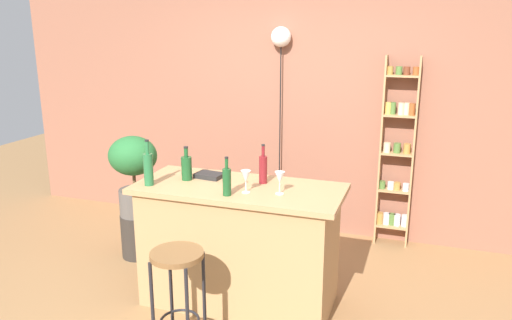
# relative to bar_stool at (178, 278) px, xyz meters

# --- Properties ---
(back_wall) EXTENTS (6.40, 0.10, 2.80)m
(back_wall) POSITION_rel_bar_stool_xyz_m (0.15, 2.38, 0.86)
(back_wall) COLOR #8C5642
(back_wall) RESTS_ON ground
(kitchen_counter) EXTENTS (1.56, 0.69, 0.95)m
(kitchen_counter) POSITION_rel_bar_stool_xyz_m (0.15, 0.73, -0.06)
(kitchen_counter) COLOR #A87F51
(kitchen_counter) RESTS_ON ground
(bar_stool) EXTENTS (0.34, 0.34, 0.72)m
(bar_stool) POSITION_rel_bar_stool_xyz_m (0.00, 0.00, 0.00)
(bar_stool) COLOR black
(bar_stool) RESTS_ON ground
(spice_shelf) EXTENTS (0.32, 0.14, 1.85)m
(spice_shelf) POSITION_rel_bar_stool_xyz_m (1.19, 2.24, 0.37)
(spice_shelf) COLOR #A87F51
(spice_shelf) RESTS_ON ground
(plant_stool) EXTENTS (0.31, 0.31, 0.41)m
(plant_stool) POSITION_rel_bar_stool_xyz_m (-1.04, 1.17, -0.33)
(plant_stool) COLOR #2D2823
(plant_stool) RESTS_ON ground
(potted_plant) EXTENTS (0.45, 0.40, 0.74)m
(potted_plant) POSITION_rel_bar_stool_xyz_m (-1.04, 1.17, 0.33)
(potted_plant) COLOR #514C47
(potted_plant) RESTS_ON plant_stool
(bottle_vinegar) EXTENTS (0.06, 0.06, 0.30)m
(bottle_vinegar) POSITION_rel_bar_stool_xyz_m (0.29, 0.86, 0.53)
(bottle_vinegar) COLOR maroon
(bottle_vinegar) RESTS_ON kitchen_counter
(bottle_sauce_amber) EXTENTS (0.08, 0.08, 0.27)m
(bottle_sauce_amber) POSITION_rel_bar_stool_xyz_m (-0.29, 0.75, 0.52)
(bottle_sauce_amber) COLOR #194C23
(bottle_sauce_amber) RESTS_ON kitchen_counter
(bottle_wine_red) EXTENTS (0.06, 0.06, 0.28)m
(bottle_wine_red) POSITION_rel_bar_stool_xyz_m (0.14, 0.51, 0.52)
(bottle_wine_red) COLOR #194C23
(bottle_wine_red) RESTS_ON kitchen_counter
(bottle_soda_blue) EXTENTS (0.07, 0.07, 0.35)m
(bottle_soda_blue) POSITION_rel_bar_stool_xyz_m (-0.50, 0.53, 0.55)
(bottle_soda_blue) COLOR #236638
(bottle_soda_blue) RESTS_ON kitchen_counter
(wine_glass_left) EXTENTS (0.07, 0.07, 0.16)m
(wine_glass_left) POSITION_rel_bar_stool_xyz_m (0.25, 0.60, 0.53)
(wine_glass_left) COLOR silver
(wine_glass_left) RESTS_ON kitchen_counter
(wine_glass_center) EXTENTS (0.07, 0.07, 0.16)m
(wine_glass_center) POSITION_rel_bar_stool_xyz_m (0.48, 0.65, 0.53)
(wine_glass_center) COLOR silver
(wine_glass_center) RESTS_ON kitchen_counter
(cookbook) EXTENTS (0.22, 0.17, 0.03)m
(cookbook) POSITION_rel_bar_stool_xyz_m (-0.15, 0.86, 0.43)
(cookbook) COLOR black
(cookbook) RESTS_ON kitchen_counter
(pendant_globe_light) EXTENTS (0.20, 0.20, 2.10)m
(pendant_globe_light) POSITION_rel_bar_stool_xyz_m (0.02, 2.27, 1.43)
(pendant_globe_light) COLOR black
(pendant_globe_light) RESTS_ON ground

